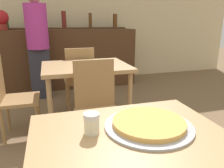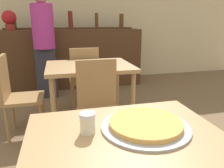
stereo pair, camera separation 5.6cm
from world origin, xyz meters
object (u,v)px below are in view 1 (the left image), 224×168
at_px(chair_far_side_front, 97,103).
at_px(potted_plant, 1,19).
at_px(chair_far_side_left, 10,93).
at_px(cheese_shaker, 92,123).
at_px(chair_far_side_back, 80,76).
at_px(pizza_tray, 149,124).
at_px(person_standing, 38,42).

distance_m(chair_far_side_front, potted_plant, 2.72).
bearing_deg(chair_far_side_left, chair_far_side_front, -124.14).
height_order(chair_far_side_front, cheese_shaker, chair_far_side_front).
bearing_deg(chair_far_side_back, pizza_tray, 91.51).
distance_m(cheese_shaker, person_standing, 2.79).
height_order(person_standing, potted_plant, person_standing).
height_order(chair_far_side_back, cheese_shaker, chair_far_side_back).
bearing_deg(chair_far_side_back, person_standing, -53.94).
bearing_deg(cheese_shaker, pizza_tray, -3.78).
distance_m(chair_far_side_back, person_standing, 1.00).
relative_size(chair_far_side_front, cheese_shaker, 9.06).
bearing_deg(chair_far_side_left, chair_far_side_back, -55.86).
bearing_deg(person_standing, chair_far_side_left, -102.05).
height_order(chair_far_side_left, cheese_shaker, chair_far_side_left).
bearing_deg(pizza_tray, chair_far_side_back, 91.51).
relative_size(pizza_tray, person_standing, 0.26).
relative_size(person_standing, potted_plant, 5.22).
relative_size(chair_far_side_front, person_standing, 0.53).
xyz_separation_m(chair_far_side_left, person_standing, (0.27, 1.28, 0.42)).
height_order(chair_far_side_front, person_standing, person_standing).
xyz_separation_m(chair_far_side_front, chair_far_side_back, (0.00, 1.10, 0.00)).
relative_size(chair_far_side_left, pizza_tray, 2.07).
bearing_deg(chair_far_side_front, person_standing, 106.28).
height_order(chair_far_side_front, chair_far_side_back, same).
distance_m(chair_far_side_back, chair_far_side_left, 0.98).
height_order(pizza_tray, person_standing, person_standing).
bearing_deg(chair_far_side_front, cheese_shaker, -103.53).
bearing_deg(person_standing, chair_far_side_back, -53.94).
xyz_separation_m(chair_far_side_left, pizza_tray, (0.86, -1.51, 0.24)).
xyz_separation_m(chair_far_side_back, pizza_tray, (0.05, -2.06, 0.24)).
height_order(chair_far_side_back, chair_far_side_left, same).
relative_size(chair_far_side_front, chair_far_side_back, 1.00).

